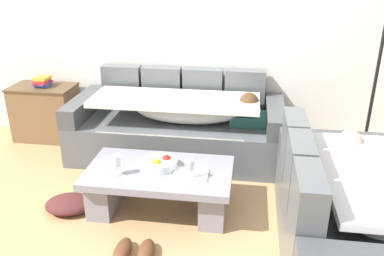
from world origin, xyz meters
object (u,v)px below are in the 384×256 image
(coffee_table, at_px, (159,184))
(pair_of_shoes, at_px, (134,251))
(couch_along_wall, at_px, (180,126))
(couch_near_window, at_px, (347,215))
(wine_glass_near_left, at_px, (116,162))
(book_stack_on_cabinet, at_px, (42,81))
(wine_glass_near_right, at_px, (190,166))
(crumpled_garment, at_px, (69,204))
(fruit_bowl, at_px, (161,163))
(open_magazine, at_px, (191,174))
(side_cabinet, at_px, (46,112))
(floor_lamp, at_px, (375,61))

(coffee_table, bearing_deg, pair_of_shoes, -94.87)
(couch_along_wall, bearing_deg, couch_near_window, -44.70)
(wine_glass_near_left, relative_size, book_stack_on_cabinet, 0.75)
(coffee_table, relative_size, wine_glass_near_right, 7.23)
(coffee_table, xyz_separation_m, crumpled_garment, (-0.76, -0.13, -0.18))
(fruit_bowl, distance_m, open_magazine, 0.28)
(pair_of_shoes, bearing_deg, side_cabinet, 130.07)
(wine_glass_near_left, bearing_deg, open_magazine, 8.49)
(fruit_bowl, height_order, pair_of_shoes, fruit_bowl)
(wine_glass_near_right, bearing_deg, coffee_table, 157.81)
(couch_along_wall, xyz_separation_m, open_magazine, (0.28, -1.09, 0.05))
(couch_near_window, bearing_deg, crumpled_garment, 83.81)
(floor_lamp, bearing_deg, fruit_bowl, -151.79)
(coffee_table, bearing_deg, floor_lamp, 29.04)
(open_magazine, relative_size, pair_of_shoes, 0.92)
(couch_near_window, bearing_deg, fruit_bowl, 73.89)
(open_magazine, xyz_separation_m, book_stack_on_cabinet, (-1.90, 1.32, 0.31))
(wine_glass_near_right, relative_size, crumpled_garment, 0.42)
(coffee_table, height_order, floor_lamp, floor_lamp)
(floor_lamp, height_order, crumpled_garment, floor_lamp)
(pair_of_shoes, xyz_separation_m, crumpled_garment, (-0.71, 0.48, 0.01))
(couch_near_window, relative_size, wine_glass_near_left, 10.30)
(couch_near_window, xyz_separation_m, side_cabinet, (-3.07, 1.65, -0.01))
(couch_near_window, xyz_separation_m, pair_of_shoes, (-1.48, -0.25, -0.29))
(open_magazine, bearing_deg, floor_lamp, 33.53)
(fruit_bowl, bearing_deg, crumpled_garment, -167.41)
(wine_glass_near_left, xyz_separation_m, book_stack_on_cabinet, (-1.32, 1.41, 0.20))
(coffee_table, distance_m, pair_of_shoes, 0.65)
(open_magazine, bearing_deg, crumpled_garment, -175.76)
(wine_glass_near_left, xyz_separation_m, floor_lamp, (2.14, 1.15, 0.62))
(couch_near_window, bearing_deg, couch_along_wall, 45.30)
(couch_along_wall, xyz_separation_m, wine_glass_near_right, (0.29, -1.16, 0.16))
(open_magazine, height_order, floor_lamp, floor_lamp)
(fruit_bowl, bearing_deg, book_stack_on_cabinet, 142.90)
(couch_along_wall, height_order, side_cabinet, couch_along_wall)
(couch_along_wall, distance_m, pair_of_shoes, 1.69)
(book_stack_on_cabinet, height_order, floor_lamp, floor_lamp)
(wine_glass_near_left, height_order, book_stack_on_cabinet, book_stack_on_cabinet)
(wine_glass_near_left, bearing_deg, fruit_bowl, 27.79)
(wine_glass_near_right, height_order, side_cabinet, side_cabinet)
(fruit_bowl, bearing_deg, floor_lamp, 28.21)
(wine_glass_near_left, xyz_separation_m, open_magazine, (0.59, 0.09, -0.11))
(open_magazine, height_order, book_stack_on_cabinet, book_stack_on_cabinet)
(pair_of_shoes, bearing_deg, open_magazine, 60.52)
(floor_lamp, bearing_deg, couch_along_wall, 178.92)
(couch_near_window, bearing_deg, pair_of_shoes, 99.53)
(side_cabinet, relative_size, book_stack_on_cabinet, 3.24)
(crumpled_garment, bearing_deg, wine_glass_near_left, 0.18)
(fruit_bowl, bearing_deg, couch_along_wall, 91.12)
(couch_along_wall, relative_size, pair_of_shoes, 7.28)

